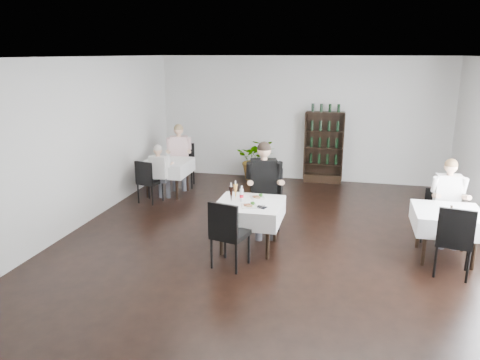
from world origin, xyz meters
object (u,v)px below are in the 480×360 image
(wine_shelf, at_px, (324,148))
(diner_main, at_px, (264,182))
(potted_tree, at_px, (256,159))
(main_table, at_px, (249,211))

(wine_shelf, height_order, diner_main, wine_shelf)
(potted_tree, relative_size, diner_main, 0.65)
(main_table, relative_size, potted_tree, 0.99)
(main_table, height_order, potted_tree, potted_tree)
(main_table, xyz_separation_m, potted_tree, (-0.72, 4.16, -0.10))
(main_table, bearing_deg, diner_main, 80.61)
(potted_tree, bearing_deg, main_table, -80.15)
(wine_shelf, distance_m, potted_tree, 1.66)
(main_table, xyz_separation_m, diner_main, (0.11, 0.68, 0.32))
(wine_shelf, relative_size, potted_tree, 1.68)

